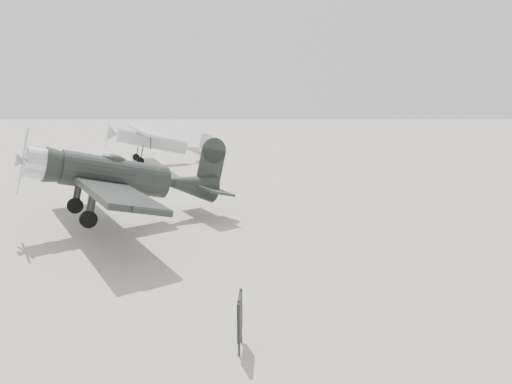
{
  "coord_description": "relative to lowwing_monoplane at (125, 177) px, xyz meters",
  "views": [
    {
      "loc": [
        1.87,
        -14.89,
        5.27
      ],
      "look_at": [
        1.96,
        3.62,
        1.5
      ],
      "focal_mm": 35.0,
      "sensor_mm": 36.0,
      "label": 1
    }
  ],
  "objects": [
    {
      "name": "ground",
      "position": [
        3.2,
        -4.49,
        -1.93
      ],
      "size": [
        160.0,
        160.0,
        0.0
      ],
      "primitive_type": "plane",
      "color": "#9D998C",
      "rests_on": "ground"
    },
    {
      "name": "lowwing_monoplane",
      "position": [
        0.0,
        0.0,
        0.0
      ],
      "size": [
        8.93,
        10.7,
        3.65
      ],
      "rotation": [
        0.0,
        0.24,
        0.52
      ],
      "color": "black",
      "rests_on": "ground"
    },
    {
      "name": "highwing_monoplane",
      "position": [
        -1.93,
        16.63,
        -0.06
      ],
      "size": [
        7.58,
        10.42,
        2.99
      ],
      "rotation": [
        0.0,
        0.23,
        0.36
      ],
      "color": "#A6A9AB",
      "rests_on": "ground"
    },
    {
      "name": "sign_board",
      "position": [
        4.78,
        -9.87,
        -1.2
      ],
      "size": [
        0.1,
        0.84,
        1.22
      ],
      "rotation": [
        0.0,
        0.0,
        -0.05
      ],
      "color": "#333333",
      "rests_on": "ground"
    }
  ]
}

